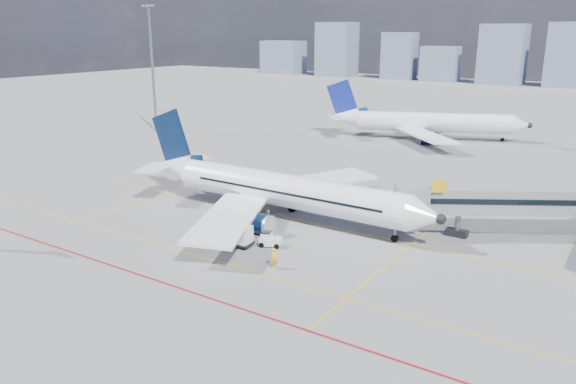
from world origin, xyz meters
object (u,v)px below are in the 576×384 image
Objects in this scene: second_aircraft at (424,122)px; cargo_dolly at (234,234)px; ramp_worker at (274,258)px; baggage_tug at (269,239)px; main_aircraft at (275,189)px; belt_loader at (240,214)px.

second_aircraft is 9.28× the size of cargo_dolly.
baggage_tug is at bearing 58.67° from ramp_worker.
second_aircraft is at bearing 93.18° from main_aircraft.
second_aircraft is 15.67× the size of baggage_tug.
second_aircraft is at bearing 76.39° from baggage_tug.
second_aircraft is 58.19m from belt_loader.
second_aircraft is at bearing 27.79° from ramp_worker.
ramp_worker is at bearing -70.25° from baggage_tug.
ramp_worker is at bearing -26.57° from cargo_dolly.
ramp_worker is at bearing -55.54° from main_aircraft.
baggage_tug is 5.38m from ramp_worker.
second_aircraft is 19.57× the size of ramp_worker.
belt_loader is (-2.78, -2.98, -2.66)m from main_aircraft.
second_aircraft reaches higher than ramp_worker.
ramp_worker is (10.96, -9.09, 0.40)m from belt_loader.
main_aircraft is 55.22m from second_aircraft.
baggage_tug is 1.25× the size of ramp_worker.
cargo_dolly is at bearing -172.44° from baggage_tug.
baggage_tug is 3.56m from cargo_dolly.
main_aircraft reaches higher than cargo_dolly.
main_aircraft reaches higher than belt_loader.
belt_loader is (0.01, -58.13, -2.67)m from second_aircraft.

